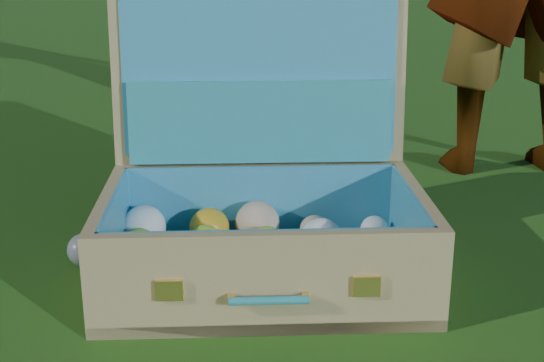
% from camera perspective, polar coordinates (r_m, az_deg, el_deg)
% --- Properties ---
extents(ground, '(60.00, 60.00, 0.00)m').
position_cam_1_polar(ground, '(1.63, 5.04, -7.42)').
color(ground, '#215114').
rests_on(ground, ground).
extents(stray_ball, '(0.07, 0.07, 0.07)m').
position_cam_1_polar(stray_ball, '(1.72, -13.97, -5.05)').
color(stray_ball, teal).
rests_on(stray_ball, ground).
extents(suitcase, '(0.76, 0.66, 0.64)m').
position_cam_1_polar(suitcase, '(1.62, -0.92, -0.65)').
color(suitcase, tan).
rests_on(suitcase, ground).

